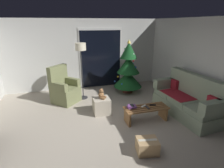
{
  "coord_description": "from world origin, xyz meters",
  "views": [
    {
      "loc": [
        -0.8,
        -3.45,
        2.35
      ],
      "look_at": [
        0.4,
        0.7,
        0.85
      ],
      "focal_mm": 28.34,
      "sensor_mm": 36.0,
      "label": 1
    }
  ],
  "objects_px": {
    "remote_graphite": "(147,107)",
    "ottoman": "(101,106)",
    "remote_black": "(153,105)",
    "christmas_tree": "(128,70)",
    "couch": "(187,100)",
    "teddy_bear_chestnut": "(102,94)",
    "cell_phone": "(132,105)",
    "book_stack": "(132,107)",
    "coffee_table": "(146,112)",
    "remote_white": "(144,106)",
    "cardboard_box_taped_mid_floor": "(147,146)",
    "floor_lamp": "(81,52)",
    "armchair": "(64,90)"
  },
  "relations": [
    {
      "from": "christmas_tree",
      "to": "teddy_bear_chestnut",
      "type": "distance_m",
      "value": 1.79
    },
    {
      "from": "couch",
      "to": "ottoman",
      "type": "xyz_separation_m",
      "value": [
        -2.19,
        0.7,
        -0.19
      ]
    },
    {
      "from": "floor_lamp",
      "to": "cardboard_box_taped_mid_floor",
      "type": "distance_m",
      "value": 3.35
    },
    {
      "from": "remote_graphite",
      "to": "ottoman",
      "type": "relative_size",
      "value": 0.35
    },
    {
      "from": "couch",
      "to": "christmas_tree",
      "type": "xyz_separation_m",
      "value": [
        -0.94,
        1.96,
        0.42
      ]
    },
    {
      "from": "remote_graphite",
      "to": "ottoman",
      "type": "distance_m",
      "value": 1.26
    },
    {
      "from": "remote_graphite",
      "to": "ottoman",
      "type": "bearing_deg",
      "value": 142.2
    },
    {
      "from": "remote_white",
      "to": "cardboard_box_taped_mid_floor",
      "type": "bearing_deg",
      "value": -49.99
    },
    {
      "from": "floor_lamp",
      "to": "teddy_bear_chestnut",
      "type": "relative_size",
      "value": 6.25
    },
    {
      "from": "remote_graphite",
      "to": "cell_phone",
      "type": "bearing_deg",
      "value": 164.23
    },
    {
      "from": "cell_phone",
      "to": "armchair",
      "type": "bearing_deg",
      "value": 134.26
    },
    {
      "from": "book_stack",
      "to": "teddy_bear_chestnut",
      "type": "bearing_deg",
      "value": 133.51
    },
    {
      "from": "christmas_tree",
      "to": "teddy_bear_chestnut",
      "type": "relative_size",
      "value": 6.43
    },
    {
      "from": "remote_black",
      "to": "cardboard_box_taped_mid_floor",
      "type": "height_order",
      "value": "remote_black"
    },
    {
      "from": "couch",
      "to": "floor_lamp",
      "type": "xyz_separation_m",
      "value": [
        -2.54,
        1.85,
        1.11
      ]
    },
    {
      "from": "teddy_bear_chestnut",
      "to": "remote_graphite",
      "type": "bearing_deg",
      "value": -37.54
    },
    {
      "from": "couch",
      "to": "remote_white",
      "type": "distance_m",
      "value": 1.26
    },
    {
      "from": "remote_black",
      "to": "cell_phone",
      "type": "relative_size",
      "value": 1.08
    },
    {
      "from": "floor_lamp",
      "to": "cardboard_box_taped_mid_floor",
      "type": "height_order",
      "value": "floor_lamp"
    },
    {
      "from": "cell_phone",
      "to": "christmas_tree",
      "type": "relative_size",
      "value": 0.08
    },
    {
      "from": "coffee_table",
      "to": "armchair",
      "type": "height_order",
      "value": "armchair"
    },
    {
      "from": "teddy_bear_chestnut",
      "to": "armchair",
      "type": "bearing_deg",
      "value": 132.33
    },
    {
      "from": "christmas_tree",
      "to": "remote_black",
      "type": "bearing_deg",
      "value": -91.95
    },
    {
      "from": "teddy_bear_chestnut",
      "to": "cell_phone",
      "type": "bearing_deg",
      "value": -46.6
    },
    {
      "from": "cell_phone",
      "to": "cardboard_box_taped_mid_floor",
      "type": "distance_m",
      "value": 1.17
    },
    {
      "from": "cardboard_box_taped_mid_floor",
      "to": "armchair",
      "type": "bearing_deg",
      "value": 116.9
    },
    {
      "from": "remote_graphite",
      "to": "armchair",
      "type": "bearing_deg",
      "value": 136.79
    },
    {
      "from": "remote_graphite",
      "to": "cardboard_box_taped_mid_floor",
      "type": "height_order",
      "value": "remote_graphite"
    },
    {
      "from": "book_stack",
      "to": "ottoman",
      "type": "bearing_deg",
      "value": 133.63
    },
    {
      "from": "remote_black",
      "to": "floor_lamp",
      "type": "distance_m",
      "value": 2.63
    },
    {
      "from": "couch",
      "to": "remote_white",
      "type": "bearing_deg",
      "value": 178.32
    },
    {
      "from": "coffee_table",
      "to": "cardboard_box_taped_mid_floor",
      "type": "bearing_deg",
      "value": -114.87
    },
    {
      "from": "cardboard_box_taped_mid_floor",
      "to": "book_stack",
      "type": "bearing_deg",
      "value": 83.4
    },
    {
      "from": "couch",
      "to": "remote_graphite",
      "type": "xyz_separation_m",
      "value": [
        -1.2,
        -0.06,
        -0.01
      ]
    },
    {
      "from": "remote_black",
      "to": "cell_phone",
      "type": "xyz_separation_m",
      "value": [
        -0.55,
        0.01,
        0.06
      ]
    },
    {
      "from": "christmas_tree",
      "to": "teddy_bear_chestnut",
      "type": "bearing_deg",
      "value": -134.31
    },
    {
      "from": "cell_phone",
      "to": "couch",
      "type": "bearing_deg",
      "value": 0.1
    },
    {
      "from": "remote_graphite",
      "to": "teddy_bear_chestnut",
      "type": "xyz_separation_m",
      "value": [
        -0.98,
        0.75,
        0.16
      ]
    },
    {
      "from": "couch",
      "to": "remote_black",
      "type": "distance_m",
      "value": 1.01
    },
    {
      "from": "remote_black",
      "to": "floor_lamp",
      "type": "bearing_deg",
      "value": -126.89
    },
    {
      "from": "book_stack",
      "to": "christmas_tree",
      "type": "bearing_deg",
      "value": 71.81
    },
    {
      "from": "remote_black",
      "to": "christmas_tree",
      "type": "height_order",
      "value": "christmas_tree"
    },
    {
      "from": "coffee_table",
      "to": "remote_white",
      "type": "xyz_separation_m",
      "value": [
        -0.05,
        0.06,
        0.14
      ]
    },
    {
      "from": "remote_white",
      "to": "armchair",
      "type": "height_order",
      "value": "armchair"
    },
    {
      "from": "remote_graphite",
      "to": "remote_black",
      "type": "xyz_separation_m",
      "value": [
        0.19,
        0.09,
        0.0
      ]
    },
    {
      "from": "remote_white",
      "to": "floor_lamp",
      "type": "xyz_separation_m",
      "value": [
        -1.28,
        1.82,
        1.12
      ]
    },
    {
      "from": "remote_graphite",
      "to": "teddy_bear_chestnut",
      "type": "distance_m",
      "value": 1.24
    },
    {
      "from": "book_stack",
      "to": "teddy_bear_chestnut",
      "type": "height_order",
      "value": "teddy_bear_chestnut"
    },
    {
      "from": "remote_white",
      "to": "cardboard_box_taped_mid_floor",
      "type": "relative_size",
      "value": 0.35
    },
    {
      "from": "remote_white",
      "to": "cell_phone",
      "type": "xyz_separation_m",
      "value": [
        -0.31,
        0.0,
        0.06
      ]
    }
  ]
}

